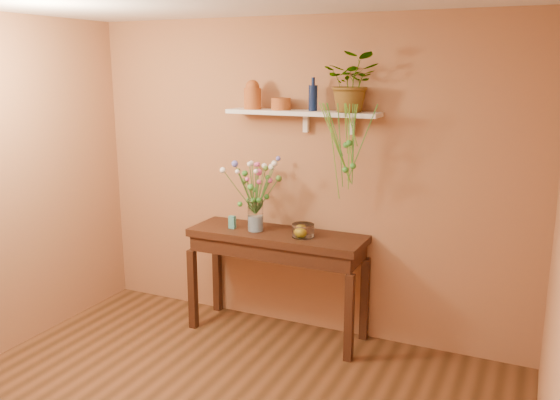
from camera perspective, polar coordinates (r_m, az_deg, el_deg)
The scene contains 13 objects.
room at distance 3.31m, azimuth -11.29°, elevation -3.80°, with size 4.04×4.04×2.70m.
sideboard at distance 4.96m, azimuth -0.31°, elevation -4.66°, with size 1.52×0.49×0.92m.
wall_shelf at distance 4.80m, azimuth 2.30°, elevation 8.49°, with size 1.30×0.24×0.19m.
terracotta_jug at distance 4.95m, azimuth -2.71°, elevation 10.22°, with size 0.17×0.17×0.24m.
terracotta_pot at distance 4.86m, azimuth 0.10°, elevation 9.40°, with size 0.16×0.16×0.10m, color #AA4F20.
blue_bottle at distance 4.76m, azimuth 3.25°, elevation 10.02°, with size 0.08×0.08×0.27m.
spider_plant at distance 4.64m, azimuth 7.12°, elevation 11.39°, with size 0.42×0.36×0.46m, color #37832C.
plant_fronds at distance 4.52m, azimuth 6.53°, elevation 5.06°, with size 0.48×0.24×0.77m.
glass_vase at distance 4.95m, azimuth -2.42°, elevation -1.72°, with size 0.13×0.13×0.27m.
bouquet at distance 4.88m, azimuth -2.45°, elevation 2.11°, with size 0.48×0.44×0.48m.
glass_bowl at distance 4.78m, azimuth 2.27°, elevation -3.07°, with size 0.18×0.18×0.11m.
lemon at distance 4.77m, azimuth 2.08°, elevation -3.16°, with size 0.08×0.08×0.08m, color yellow.
carton at distance 5.05m, azimuth -4.71°, elevation -2.18°, with size 0.05×0.04×0.11m, color teal.
Camera 1 is at (1.88, -2.55, 2.29)m, focal length 37.31 mm.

